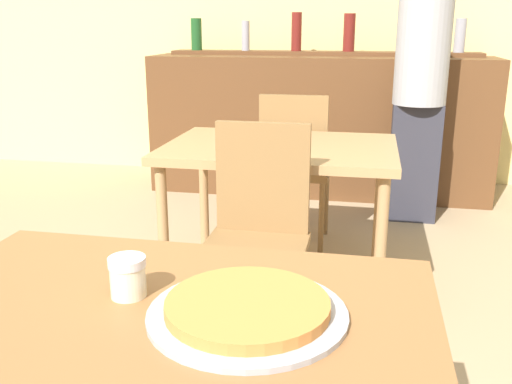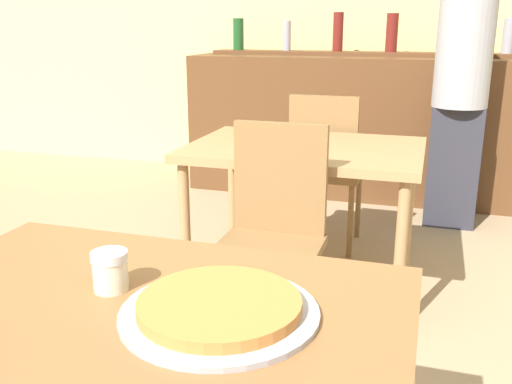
% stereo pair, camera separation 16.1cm
% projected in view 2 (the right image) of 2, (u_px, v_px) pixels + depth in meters
% --- Properties ---
extents(wall_back, '(8.00, 0.05, 2.80)m').
position_uv_depth(wall_back, '(371.00, 10.00, 4.62)').
color(wall_back, '#EAD684').
rests_on(wall_back, ground_plane).
extents(dining_table_near, '(1.11, 0.76, 0.73)m').
position_uv_depth(dining_table_near, '(137.00, 344.00, 1.18)').
color(dining_table_near, brown).
rests_on(dining_table_near, ground_plane).
extents(dining_table_far, '(1.09, 0.78, 0.74)m').
position_uv_depth(dining_table_far, '(305.00, 163.00, 2.72)').
color(dining_table_far, '#A87F51').
rests_on(dining_table_far, ground_plane).
extents(bar_counter, '(2.60, 0.56, 1.06)m').
position_uv_depth(bar_counter, '(357.00, 127.00, 4.41)').
color(bar_counter, brown).
rests_on(bar_counter, ground_plane).
extents(bar_back_shelf, '(2.39, 0.24, 0.34)m').
position_uv_depth(bar_back_shelf, '(366.00, 46.00, 4.36)').
color(bar_back_shelf, brown).
rests_on(bar_back_shelf, bar_counter).
extents(chair_far_side_front, '(0.40, 0.40, 0.92)m').
position_uv_depth(chair_far_side_front, '(273.00, 225.00, 2.25)').
color(chair_far_side_front, olive).
rests_on(chair_far_side_front, ground_plane).
extents(chair_far_side_back, '(0.40, 0.40, 0.92)m').
position_uv_depth(chair_far_side_back, '(325.00, 162.00, 3.27)').
color(chair_far_side_back, olive).
rests_on(chair_far_side_back, ground_plane).
extents(pizza_tray, '(0.40, 0.40, 0.04)m').
position_uv_depth(pizza_tray, '(220.00, 308.00, 1.13)').
color(pizza_tray, '#A3A3A8').
rests_on(pizza_tray, dining_table_near).
extents(cheese_shaker, '(0.08, 0.08, 0.09)m').
position_uv_depth(cheese_shaker, '(110.00, 270.00, 1.23)').
color(cheese_shaker, beige).
rests_on(cheese_shaker, dining_table_near).
extents(person_standing, '(0.34, 0.34, 1.65)m').
position_uv_depth(person_standing, '(460.00, 90.00, 3.57)').
color(person_standing, '#2D2D38').
rests_on(person_standing, ground_plane).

